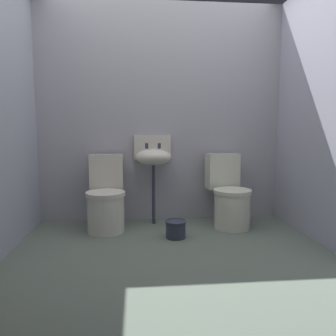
{
  "coord_description": "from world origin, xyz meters",
  "views": [
    {
      "loc": [
        -0.29,
        -2.71,
        1.06
      ],
      "look_at": [
        0.0,
        0.27,
        0.7
      ],
      "focal_mm": 35.09,
      "sensor_mm": 36.0,
      "label": 1
    }
  ],
  "objects_px": {
    "toilet_left": "(106,199)",
    "sink": "(153,156)",
    "bucket": "(176,229)",
    "toilet_right": "(229,197)"
  },
  "relations": [
    {
      "from": "bucket",
      "to": "toilet_left",
      "type": "bearing_deg",
      "value": 153.88
    },
    {
      "from": "sink",
      "to": "toilet_right",
      "type": "bearing_deg",
      "value": -13.0
    },
    {
      "from": "toilet_left",
      "to": "toilet_right",
      "type": "bearing_deg",
      "value": 177.63
    },
    {
      "from": "toilet_left",
      "to": "sink",
      "type": "xyz_separation_m",
      "value": [
        0.51,
        0.19,
        0.43
      ]
    },
    {
      "from": "toilet_right",
      "to": "bucket",
      "type": "xyz_separation_m",
      "value": [
        -0.63,
        -0.34,
        -0.23
      ]
    },
    {
      "from": "bucket",
      "to": "toilet_right",
      "type": "bearing_deg",
      "value": 28.59
    },
    {
      "from": "toilet_left",
      "to": "bucket",
      "type": "relative_size",
      "value": 3.74
    },
    {
      "from": "toilet_right",
      "to": "toilet_left",
      "type": "bearing_deg",
      "value": -6.4
    },
    {
      "from": "sink",
      "to": "bucket",
      "type": "relative_size",
      "value": 4.75
    },
    {
      "from": "toilet_left",
      "to": "toilet_right",
      "type": "relative_size",
      "value": 1.0
    }
  ]
}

